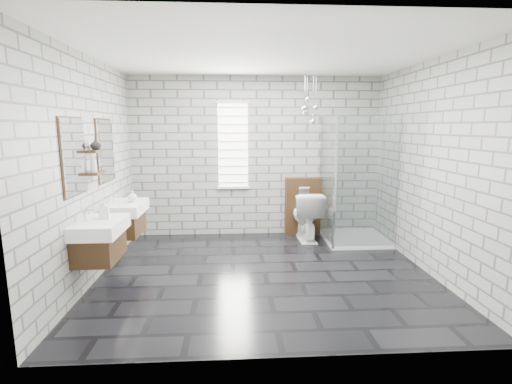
{
  "coord_description": "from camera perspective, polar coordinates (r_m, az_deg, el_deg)",
  "views": [
    {
      "loc": [
        -0.39,
        -4.53,
        1.86
      ],
      "look_at": [
        -0.09,
        0.35,
        1.0
      ],
      "focal_mm": 26.0,
      "sensor_mm": 36.0,
      "label": 1
    }
  ],
  "objects": [
    {
      "name": "floor",
      "position": [
        4.92,
        1.38,
        -12.38
      ],
      "size": [
        4.2,
        3.6,
        0.02
      ],
      "primitive_type": "cube",
      "color": "black",
      "rests_on": "ground"
    },
    {
      "name": "ceiling",
      "position": [
        4.63,
        1.53,
        20.55
      ],
      "size": [
        4.2,
        3.6,
        0.02
      ],
      "primitive_type": "cube",
      "color": "white",
      "rests_on": "wall_back"
    },
    {
      "name": "wall_back",
      "position": [
        6.37,
        0.06,
        5.39
      ],
      "size": [
        4.2,
        0.02,
        2.7
      ],
      "primitive_type": "cube",
      "color": "#A0A09B",
      "rests_on": "floor"
    },
    {
      "name": "wall_front",
      "position": [
        2.8,
        4.61,
        -0.62
      ],
      "size": [
        4.2,
        0.02,
        2.7
      ],
      "primitive_type": "cube",
      "color": "#A0A09B",
      "rests_on": "floor"
    },
    {
      "name": "wall_left",
      "position": [
        4.87,
        -24.14,
        3.08
      ],
      "size": [
        0.02,
        3.6,
        2.7
      ],
      "primitive_type": "cube",
      "color": "#A0A09B",
      "rests_on": "floor"
    },
    {
      "name": "wall_right",
      "position": [
        5.2,
        25.34,
        3.38
      ],
      "size": [
        0.02,
        3.6,
        2.7
      ],
      "primitive_type": "cube",
      "color": "#A0A09B",
      "rests_on": "floor"
    },
    {
      "name": "vanity_left",
      "position": [
        4.46,
        -23.33,
        -5.21
      ],
      "size": [
        0.47,
        0.7,
        1.57
      ],
      "color": "#3B2512",
      "rests_on": "wall_left"
    },
    {
      "name": "vanity_right",
      "position": [
        5.37,
        -19.8,
        -2.49
      ],
      "size": [
        0.47,
        0.7,
        1.57
      ],
      "color": "#3B2512",
      "rests_on": "wall_left"
    },
    {
      "name": "shelf_lower",
      "position": [
        4.8,
        -23.43,
        2.68
      ],
      "size": [
        0.14,
        0.3,
        0.03
      ],
      "primitive_type": "cube",
      "color": "#3B2512",
      "rests_on": "wall_left"
    },
    {
      "name": "shelf_upper",
      "position": [
        4.78,
        -23.64,
        5.77
      ],
      "size": [
        0.14,
        0.3,
        0.03
      ],
      "primitive_type": "cube",
      "color": "#3B2512",
      "rests_on": "wall_left"
    },
    {
      "name": "window",
      "position": [
        6.32,
        -3.57,
        7.15
      ],
      "size": [
        0.56,
        0.05,
        1.48
      ],
      "color": "white",
      "rests_on": "wall_back"
    },
    {
      "name": "cistern_panel",
      "position": [
        6.49,
        7.19,
        -2.2
      ],
      "size": [
        0.6,
        0.2,
        1.0
      ],
      "primitive_type": "cube",
      "color": "#3B2512",
      "rests_on": "floor"
    },
    {
      "name": "flush_plate",
      "position": [
        6.33,
        7.43,
        0.26
      ],
      "size": [
        0.18,
        0.01,
        0.12
      ],
      "primitive_type": "cube",
      "color": "silver",
      "rests_on": "cistern_panel"
    },
    {
      "name": "shower_enclosure",
      "position": [
        6.17,
        14.5,
        -3.05
      ],
      "size": [
        1.0,
        1.0,
        2.03
      ],
      "color": "white",
      "rests_on": "floor"
    },
    {
      "name": "pendant_cluster",
      "position": [
        6.03,
        8.14,
        12.54
      ],
      "size": [
        0.29,
        0.22,
        0.8
      ],
      "color": "silver",
      "rests_on": "ceiling"
    },
    {
      "name": "toilet",
      "position": [
        6.24,
        7.65,
        -3.58
      ],
      "size": [
        0.49,
        0.82,
        0.81
      ],
      "primitive_type": "imported",
      "rotation": [
        0.0,
        0.0,
        3.18
      ],
      "color": "white",
      "rests_on": "floor"
    },
    {
      "name": "soap_bottle_a",
      "position": [
        4.47,
        -22.34,
        -2.41
      ],
      "size": [
        0.12,
        0.12,
        0.22
      ],
      "primitive_type": "imported",
      "rotation": [
        0.0,
        0.0,
        0.24
      ],
      "color": "#B2B2B2",
      "rests_on": "vanity_left"
    },
    {
      "name": "soap_bottle_b",
      "position": [
        5.33,
        -18.49,
        -0.59
      ],
      "size": [
        0.16,
        0.16,
        0.16
      ],
      "primitive_type": "imported",
      "rotation": [
        0.0,
        0.0,
        0.4
      ],
      "color": "#B2B2B2",
      "rests_on": "vanity_right"
    },
    {
      "name": "soap_bottle_c",
      "position": [
        4.71,
        -23.74,
        3.92
      ],
      "size": [
        0.08,
        0.08,
        0.2
      ],
      "primitive_type": "imported",
      "rotation": [
        0.0,
        0.0,
        0.06
      ],
      "color": "#B2B2B2",
      "rests_on": "shelf_lower"
    },
    {
      "name": "vase",
      "position": [
        4.81,
        -23.45,
        6.76
      ],
      "size": [
        0.15,
        0.15,
        0.13
      ],
      "primitive_type": "imported",
      "rotation": [
        0.0,
        0.0,
        -0.2
      ],
      "color": "#B2B2B2",
      "rests_on": "shelf_upper"
    }
  ]
}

